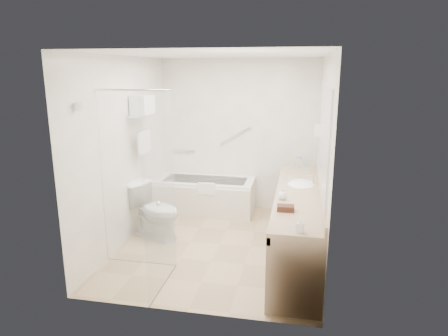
% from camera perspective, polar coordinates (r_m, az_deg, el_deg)
% --- Properties ---
extents(floor, '(3.20, 3.20, 0.00)m').
position_cam_1_polar(floor, '(5.56, -0.60, -10.81)').
color(floor, tan).
rests_on(floor, ground).
extents(ceiling, '(2.60, 3.20, 0.10)m').
position_cam_1_polar(ceiling, '(5.04, -0.68, 15.92)').
color(ceiling, white).
rests_on(ceiling, wall_back).
extents(wall_back, '(2.60, 0.10, 2.50)m').
position_cam_1_polar(wall_back, '(6.70, 2.13, 4.72)').
color(wall_back, white).
rests_on(wall_back, ground).
extents(wall_front, '(2.60, 0.10, 2.50)m').
position_cam_1_polar(wall_front, '(3.65, -5.71, -3.28)').
color(wall_front, white).
rests_on(wall_front, ground).
extents(wall_left, '(0.10, 3.20, 2.50)m').
position_cam_1_polar(wall_left, '(5.56, -13.88, 2.38)').
color(wall_left, white).
rests_on(wall_left, ground).
extents(wall_right, '(0.10, 3.20, 2.50)m').
position_cam_1_polar(wall_right, '(5.06, 13.93, 1.26)').
color(wall_right, white).
rests_on(wall_right, ground).
extents(bathtub, '(1.60, 0.73, 0.59)m').
position_cam_1_polar(bathtub, '(6.69, -2.67, -3.92)').
color(bathtub, white).
rests_on(bathtub, floor).
extents(grab_bar_short, '(0.40, 0.03, 0.03)m').
position_cam_1_polar(grab_bar_short, '(6.93, -5.73, 2.44)').
color(grab_bar_short, silver).
rests_on(grab_bar_short, wall_back).
extents(grab_bar_long, '(0.53, 0.03, 0.33)m').
position_cam_1_polar(grab_bar_long, '(6.67, 1.65, 4.68)').
color(grab_bar_long, silver).
rests_on(grab_bar_long, wall_back).
extents(shower_enclosure, '(0.96, 0.91, 2.11)m').
position_cam_1_polar(shower_enclosure, '(4.52, -10.89, -2.52)').
color(shower_enclosure, silver).
rests_on(shower_enclosure, floor).
extents(towel_shelf, '(0.24, 0.55, 0.81)m').
position_cam_1_polar(towel_shelf, '(5.75, -11.53, 7.97)').
color(towel_shelf, silver).
rests_on(towel_shelf, wall_left).
extents(vanity_counter, '(0.55, 2.70, 0.95)m').
position_cam_1_polar(vanity_counter, '(5.08, 10.48, -5.69)').
color(vanity_counter, tan).
rests_on(vanity_counter, floor).
extents(sink, '(0.40, 0.52, 0.14)m').
position_cam_1_polar(sink, '(5.40, 10.96, -2.50)').
color(sink, white).
rests_on(sink, vanity_counter).
extents(faucet, '(0.03, 0.03, 0.14)m').
position_cam_1_polar(faucet, '(5.38, 12.55, -1.44)').
color(faucet, silver).
rests_on(faucet, vanity_counter).
extents(mirror, '(0.02, 2.00, 1.20)m').
position_cam_1_polar(mirror, '(4.86, 14.10, 4.33)').
color(mirror, '#B0B4BC').
rests_on(mirror, wall_right).
extents(hairdryer_unit, '(0.08, 0.10, 0.18)m').
position_cam_1_polar(hairdryer_unit, '(6.06, 13.13, 5.28)').
color(hairdryer_unit, silver).
rests_on(hairdryer_unit, wall_right).
extents(toilet, '(0.89, 0.69, 0.77)m').
position_cam_1_polar(toilet, '(5.73, -9.85, -6.08)').
color(toilet, white).
rests_on(toilet, floor).
extents(amenity_basket, '(0.19, 0.13, 0.06)m').
position_cam_1_polar(amenity_basket, '(4.34, 8.79, -5.69)').
color(amenity_basket, '#3F2116').
rests_on(amenity_basket, vanity_counter).
extents(soap_bottle_a, '(0.10, 0.15, 0.06)m').
position_cam_1_polar(soap_bottle_a, '(3.82, 10.80, -8.54)').
color(soap_bottle_a, silver).
rests_on(soap_bottle_a, vanity_counter).
extents(soap_bottle_b, '(0.15, 0.16, 0.11)m').
position_cam_1_polar(soap_bottle_b, '(4.70, 8.34, -3.84)').
color(soap_bottle_b, silver).
rests_on(soap_bottle_b, vanity_counter).
extents(water_bottle_left, '(0.05, 0.05, 0.17)m').
position_cam_1_polar(water_bottle_left, '(6.20, 10.86, 0.67)').
color(water_bottle_left, silver).
rests_on(water_bottle_left, vanity_counter).
extents(water_bottle_mid, '(0.05, 0.05, 0.17)m').
position_cam_1_polar(water_bottle_mid, '(5.84, 11.37, -0.20)').
color(water_bottle_mid, silver).
rests_on(water_bottle_mid, vanity_counter).
extents(water_bottle_right, '(0.06, 0.06, 0.18)m').
position_cam_1_polar(water_bottle_right, '(6.17, 10.42, 0.67)').
color(water_bottle_right, silver).
rests_on(water_bottle_right, vanity_counter).
extents(drinking_glass_near, '(0.08, 0.08, 0.08)m').
position_cam_1_polar(drinking_glass_near, '(6.15, 9.58, 0.27)').
color(drinking_glass_near, silver).
rests_on(drinking_glass_near, vanity_counter).
extents(drinking_glass_far, '(0.08, 0.08, 0.09)m').
position_cam_1_polar(drinking_glass_far, '(5.37, 9.42, -1.72)').
color(drinking_glass_far, silver).
rests_on(drinking_glass_far, vanity_counter).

